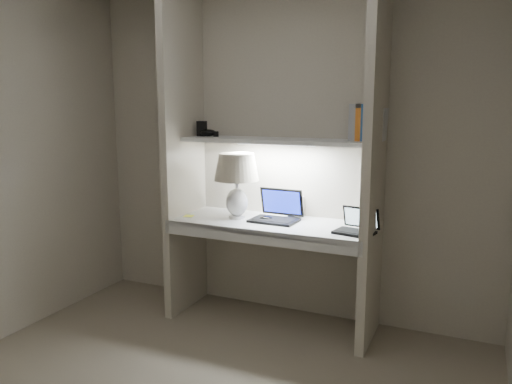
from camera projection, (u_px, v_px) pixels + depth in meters
The scene contains 17 objects.
back_wall at pixel (285, 152), 3.79m from camera, with size 3.20×0.01×2.50m, color beige.
alcove_panel_left at pixel (183, 152), 3.83m from camera, with size 0.06×0.55×2.50m, color beige.
alcove_panel_right at pixel (375, 160), 3.25m from camera, with size 0.06×0.55×2.50m, color beige.
desk at pixel (271, 224), 3.63m from camera, with size 1.40×0.55×0.04m, color white.
desk_apron at pixel (256, 237), 3.40m from camera, with size 1.46×0.03×0.10m, color silver.
shelf at pixel (276, 141), 3.61m from camera, with size 1.40×0.36×0.03m, color silver.
strip_light at pixel (276, 144), 3.61m from camera, with size 0.60×0.04×0.01m, color white.
table_lamp at pixel (237, 175), 3.67m from camera, with size 0.33×0.33×0.49m.
laptop_main at pixel (277, 213), 3.66m from camera, with size 0.34×0.30×0.23m.
laptop_netbook at pixel (357, 227), 3.31m from camera, with size 0.29×0.26×0.16m.
speaker at pixel (296, 207), 3.76m from camera, with size 0.11×0.08×0.16m, color silver.
mouse at pixel (266, 218), 3.65m from camera, with size 0.10×0.06×0.04m, color black.
cable_coil at pixel (272, 219), 3.66m from camera, with size 0.10×0.10×0.01m, color black.
sticky_note at pixel (189, 216), 3.80m from camera, with size 0.07×0.07×0.00m, color yellow.
book_row at pixel (368, 123), 3.38m from camera, with size 0.24×0.17×0.25m.
shelf_box at pixel (202, 129), 3.89m from camera, with size 0.07×0.05×0.12m, color black.
shelf_gadget at pixel (208, 133), 3.85m from camera, with size 0.13×0.09×0.06m, color black.
Camera 1 is at (1.34, -2.05, 1.61)m, focal length 35.00 mm.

